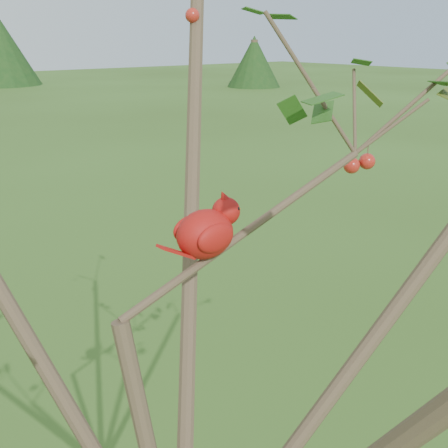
# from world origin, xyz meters

# --- Properties ---
(crabapple_tree) EXTENTS (2.35, 2.05, 2.95)m
(crabapple_tree) POSITION_xyz_m (0.03, -0.02, 2.12)
(crabapple_tree) COLOR #493727
(crabapple_tree) RESTS_ON ground
(cardinal) EXTENTS (0.21, 0.11, 0.14)m
(cardinal) POSITION_xyz_m (0.15, 0.08, 2.09)
(cardinal) COLOR #AC190E
(cardinal) RESTS_ON ground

